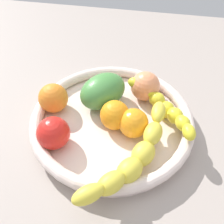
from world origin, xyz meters
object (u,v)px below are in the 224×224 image
at_px(orange_mid_left, 115,115).
at_px(orange_mid_right, 134,123).
at_px(banana_draped_left, 164,107).
at_px(mango_green, 103,91).
at_px(fruit_bowl, 112,120).
at_px(orange_front, 53,98).
at_px(banana_draped_right, 134,157).
at_px(peach_blush, 145,86).
at_px(tomato_red, 53,133).

xyz_separation_m(orange_mid_left, orange_mid_right, (0.01, 0.04, -0.00)).
relative_size(banana_draped_left, mango_green, 1.43).
bearing_deg(mango_green, fruit_bowl, 30.10).
height_order(fruit_bowl, orange_front, orange_front).
bearing_deg(orange_mid_right, orange_front, -101.46).
bearing_deg(orange_front, banana_draped_right, 58.28).
bearing_deg(mango_green, orange_front, -69.48).
distance_m(banana_draped_left, peach_blush, 0.07).
relative_size(fruit_bowl, orange_front, 5.36).
relative_size(orange_mid_right, tomato_red, 0.93).
distance_m(orange_mid_left, orange_mid_right, 0.04).
xyz_separation_m(peach_blush, mango_green, (0.04, -0.09, 0.00)).
bearing_deg(tomato_red, banana_draped_left, 118.51).
relative_size(orange_front, orange_mid_right, 1.07).
bearing_deg(banana_draped_right, tomato_red, -99.46).
distance_m(fruit_bowl, tomato_red, 0.13).
distance_m(orange_front, peach_blush, 0.21).
distance_m(fruit_bowl, orange_mid_right, 0.06).
height_order(banana_draped_right, mango_green, mango_green).
distance_m(banana_draped_right, peach_blush, 0.20).
bearing_deg(fruit_bowl, orange_mid_left, 41.49).
bearing_deg(banana_draped_left, orange_front, -85.39).
bearing_deg(orange_front, tomato_red, 20.36).
height_order(fruit_bowl, banana_draped_left, banana_draped_left).
relative_size(peach_blush, mango_green, 0.60).
bearing_deg(orange_mid_right, banana_draped_right, 7.09).
distance_m(banana_draped_left, orange_front, 0.24).
bearing_deg(peach_blush, banana_draped_left, 39.14).
height_order(tomato_red, mango_green, mango_green).
height_order(orange_mid_left, mango_green, mango_green).
distance_m(tomato_red, peach_blush, 0.24).
xyz_separation_m(orange_mid_right, tomato_red, (0.06, -0.15, 0.00)).
bearing_deg(peach_blush, orange_mid_right, -6.07).
relative_size(banana_draped_left, peach_blush, 2.36).
xyz_separation_m(fruit_bowl, banana_draped_right, (0.11, 0.06, 0.03)).
xyz_separation_m(banana_draped_right, orange_mid_left, (-0.10, -0.05, -0.00)).
height_order(orange_mid_left, tomato_red, tomato_red).
bearing_deg(banana_draped_left, mango_green, -97.97).
height_order(fruit_bowl, tomato_red, tomato_red).
height_order(orange_mid_right, mango_green, mango_green).
height_order(orange_front, peach_blush, peach_blush).
bearing_deg(orange_mid_right, orange_mid_left, -108.69).
xyz_separation_m(fruit_bowl, peach_blush, (-0.09, 0.06, 0.03)).
height_order(banana_draped_right, orange_front, orange_front).
distance_m(orange_front, mango_green, 0.11).
bearing_deg(banana_draped_right, mango_green, -150.47).
height_order(banana_draped_left, orange_mid_right, orange_mid_right).
relative_size(orange_mid_left, tomato_red, 0.96).
xyz_separation_m(fruit_bowl, tomato_red, (0.08, -0.10, 0.03)).
bearing_deg(banana_draped_right, orange_mid_right, -172.91).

